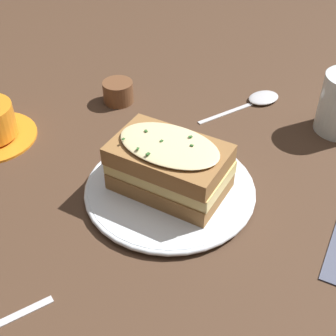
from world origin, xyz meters
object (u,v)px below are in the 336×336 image
Objects in this scene: dinner_plate at (168,188)px; condiment_pot at (118,92)px; spoon at (259,99)px; sandwich at (169,165)px.

dinner_plate is 4.45× the size of condiment_pot.
dinner_plate is at bearing -113.01° from condiment_pot.
spoon is at bearing 11.73° from dinner_plate.
dinner_plate is 1.38× the size of spoon.
sandwich is 0.29m from spoon.
spoon is 3.22× the size of condiment_pot.
condiment_pot is at bearing -122.03° from spoon.
condiment_pot is (0.10, 0.23, 0.01)m from dinner_plate.
spoon is 0.25m from condiment_pot.
dinner_plate is 0.04m from sandwich.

